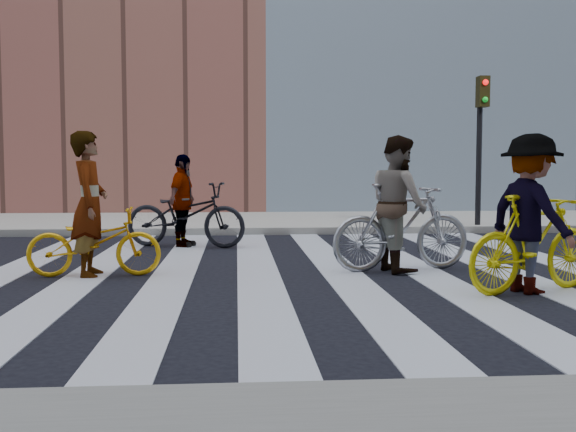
{
  "coord_description": "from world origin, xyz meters",
  "views": [
    {
      "loc": [
        -0.83,
        -8.82,
        1.39
      ],
      "look_at": [
        -0.13,
        0.3,
        0.73
      ],
      "focal_mm": 42.0,
      "sensor_mm": 36.0,
      "label": 1
    }
  ],
  "objects": [
    {
      "name": "rider_right",
      "position": [
        2.41,
        -1.62,
        0.88
      ],
      "size": [
        1.01,
        1.3,
        1.76
      ],
      "primitive_type": "imported",
      "rotation": [
        0.0,
        0.0,
        1.93
      ],
      "color": "slate",
      "rests_on": "ground"
    },
    {
      "name": "bike_yellow_right",
      "position": [
        2.46,
        -1.62,
        0.55
      ],
      "size": [
        1.89,
        1.13,
        1.1
      ],
      "primitive_type": "imported",
      "rotation": [
        0.0,
        0.0,
        1.93
      ],
      "color": "yellow",
      "rests_on": "ground"
    },
    {
      "name": "sidewalk_far",
      "position": [
        0.0,
        7.5,
        0.07
      ],
      "size": [
        100.0,
        5.0,
        0.15
      ],
      "primitive_type": "cube",
      "color": "gray",
      "rests_on": "ground"
    },
    {
      "name": "bike_dark_rear",
      "position": [
        -1.72,
        3.02,
        0.57
      ],
      "size": [
        2.3,
        1.35,
        1.14
      ],
      "primitive_type": "imported",
      "rotation": [
        0.0,
        0.0,
        1.28
      ],
      "color": "black",
      "rests_on": "ground"
    },
    {
      "name": "rider_left",
      "position": [
        -2.7,
        -0.1,
        0.93
      ],
      "size": [
        0.47,
        0.7,
        1.86
      ],
      "primitive_type": "imported",
      "rotation": [
        0.0,
        0.0,
        1.62
      ],
      "color": "slate",
      "rests_on": "ground"
    },
    {
      "name": "traffic_signal",
      "position": [
        4.4,
        5.32,
        2.28
      ],
      "size": [
        0.22,
        0.42,
        3.33
      ],
      "color": "black",
      "rests_on": "ground"
    },
    {
      "name": "zebra_crosswalk",
      "position": [
        0.0,
        0.0,
        0.01
      ],
      "size": [
        8.25,
        10.0,
        0.01
      ],
      "color": "silver",
      "rests_on": "ground"
    },
    {
      "name": "rider_rear",
      "position": [
        -1.77,
        3.02,
        0.81
      ],
      "size": [
        0.65,
        1.03,
        1.63
      ],
      "primitive_type": "imported",
      "rotation": [
        0.0,
        0.0,
        1.28
      ],
      "color": "slate",
      "rests_on": "ground"
    },
    {
      "name": "bike_silver_mid",
      "position": [
        1.38,
        0.04,
        0.59
      ],
      "size": [
        2.04,
        0.93,
        1.19
      ],
      "primitive_type": "imported",
      "rotation": [
        0.0,
        0.0,
        1.77
      ],
      "color": "#9798A0",
      "rests_on": "ground"
    },
    {
      "name": "rider_mid",
      "position": [
        1.33,
        0.04,
        0.91
      ],
      "size": [
        0.85,
        1.0,
        1.82
      ],
      "primitive_type": "imported",
      "rotation": [
        0.0,
        0.0,
        1.77
      ],
      "color": "slate",
      "rests_on": "ground"
    },
    {
      "name": "bike_yellow_left",
      "position": [
        -2.65,
        -0.1,
        0.44
      ],
      "size": [
        1.71,
        0.66,
        0.88
      ],
      "primitive_type": "imported",
      "rotation": [
        0.0,
        0.0,
        1.62
      ],
      "color": "#FFB30E",
      "rests_on": "ground"
    },
    {
      "name": "ground",
      "position": [
        0.0,
        0.0,
        0.0
      ],
      "size": [
        100.0,
        100.0,
        0.0
      ],
      "primitive_type": "plane",
      "color": "black",
      "rests_on": "ground"
    }
  ]
}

